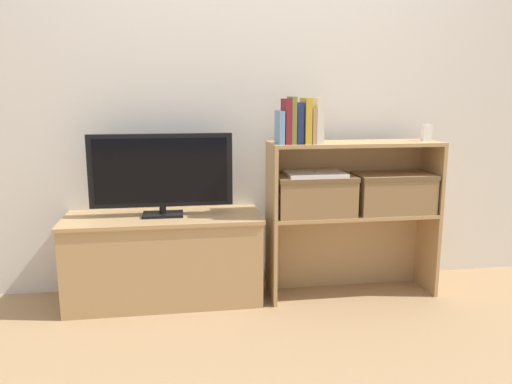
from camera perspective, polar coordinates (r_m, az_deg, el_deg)
ground_plane at (r=2.80m, az=0.45°, el=-13.15°), size 16.00×16.00×0.00m
wall_back at (r=2.99m, az=-0.87°, el=12.03°), size 10.00×0.05×2.40m
tv_stand at (r=2.87m, az=-10.41°, el=-7.44°), size 1.08×0.42×0.49m
tv at (r=2.76m, az=-10.76°, el=2.23°), size 0.77×0.14×0.45m
bookshelf_lower_tier at (r=3.01m, az=10.46°, el=-5.42°), size 0.96×0.28×0.49m
bookshelf_upper_tier at (r=2.92m, az=10.78°, el=2.92°), size 0.96×0.28×0.41m
book_skyblue at (r=2.68m, az=2.72°, el=7.40°), size 0.03×0.15×0.17m
book_maroon at (r=2.69m, az=3.45°, el=8.07°), size 0.03×0.15×0.24m
book_olive at (r=2.70m, az=4.11°, el=8.19°), size 0.03×0.14×0.25m
book_navy at (r=2.70m, az=4.84°, el=7.86°), size 0.04×0.13×0.22m
book_mustard at (r=2.71m, az=5.70°, el=8.10°), size 0.03×0.15×0.24m
book_tan at (r=2.72m, az=6.37°, el=7.58°), size 0.02×0.14×0.19m
book_ivory at (r=2.73m, az=7.09°, el=8.09°), size 0.04×0.12×0.24m
baby_monitor at (r=3.01m, az=18.92°, el=6.43°), size 0.05×0.03×0.12m
storage_basket_left at (r=2.80m, az=6.70°, el=-0.17°), size 0.44×0.25×0.22m
storage_basket_right at (r=2.96m, az=15.37°, el=0.10°), size 0.44×0.25×0.22m
laptop at (r=2.78m, az=6.76°, el=2.07°), size 0.32×0.23×0.02m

